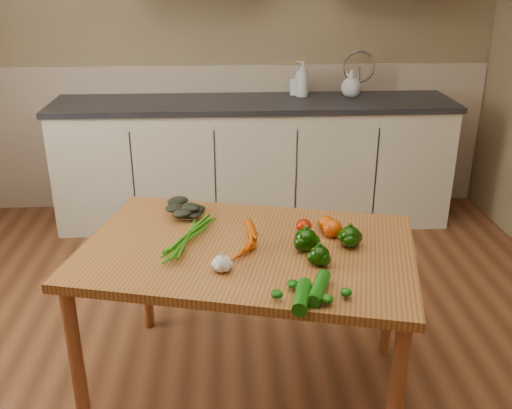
{
  "coord_description": "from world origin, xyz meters",
  "views": [
    {
      "loc": [
        -0.0,
        -1.81,
        1.78
      ],
      "look_at": [
        0.12,
        0.52,
        0.8
      ],
      "focal_mm": 40.0,
      "sensor_mm": 36.0,
      "label": 1
    }
  ],
  "objects_px": {
    "pepper_c": "(320,256)",
    "pepper_b": "(350,237)",
    "pepper_a": "(306,240)",
    "garlic_bulb": "(222,264)",
    "tomato_a": "(304,226)",
    "soap_bottle_b": "(297,82)",
    "tomato_c": "(332,228)",
    "table": "(247,264)",
    "soap_bottle_a": "(302,79)",
    "zucchini_b": "(302,297)",
    "soap_bottle_c": "(351,83)",
    "zucchini_a": "(319,288)",
    "leafy_greens": "(182,206)",
    "tomato_b": "(326,223)",
    "carrot_bunch": "(229,239)"
  },
  "relations": [
    {
      "from": "garlic_bulb",
      "to": "leafy_greens",
      "type": "bearing_deg",
      "value": 109.0
    },
    {
      "from": "tomato_b",
      "to": "zucchini_a",
      "type": "relative_size",
      "value": 0.38
    },
    {
      "from": "pepper_a",
      "to": "tomato_c",
      "type": "xyz_separation_m",
      "value": [
        0.13,
        0.12,
        -0.01
      ]
    },
    {
      "from": "soap_bottle_a",
      "to": "pepper_b",
      "type": "relative_size",
      "value": 2.91
    },
    {
      "from": "garlic_bulb",
      "to": "soap_bottle_b",
      "type": "bearing_deg",
      "value": 76.4
    },
    {
      "from": "soap_bottle_b",
      "to": "leafy_greens",
      "type": "distance_m",
      "value": 1.93
    },
    {
      "from": "soap_bottle_b",
      "to": "tomato_b",
      "type": "relative_size",
      "value": 2.52
    },
    {
      "from": "soap_bottle_b",
      "to": "garlic_bulb",
      "type": "xyz_separation_m",
      "value": [
        -0.55,
        -2.29,
        -0.24
      ]
    },
    {
      "from": "leafy_greens",
      "to": "tomato_b",
      "type": "bearing_deg",
      "value": -16.37
    },
    {
      "from": "garlic_bulb",
      "to": "tomato_a",
      "type": "bearing_deg",
      "value": 41.94
    },
    {
      "from": "soap_bottle_c",
      "to": "leafy_greens",
      "type": "relative_size",
      "value": 0.97
    },
    {
      "from": "soap_bottle_c",
      "to": "garlic_bulb",
      "type": "relative_size",
      "value": 2.54
    },
    {
      "from": "soap_bottle_a",
      "to": "zucchini_b",
      "type": "distance_m",
      "value": 2.5
    },
    {
      "from": "garlic_bulb",
      "to": "zucchini_a",
      "type": "distance_m",
      "value": 0.38
    },
    {
      "from": "zucchini_a",
      "to": "pepper_a",
      "type": "bearing_deg",
      "value": 90.18
    },
    {
      "from": "table",
      "to": "tomato_c",
      "type": "height_order",
      "value": "tomato_c"
    },
    {
      "from": "pepper_a",
      "to": "zucchini_a",
      "type": "relative_size",
      "value": 0.5
    },
    {
      "from": "soap_bottle_b",
      "to": "tomato_a",
      "type": "xyz_separation_m",
      "value": [
        -0.2,
        -1.98,
        -0.24
      ]
    },
    {
      "from": "soap_bottle_a",
      "to": "tomato_a",
      "type": "distance_m",
      "value": 1.95
    },
    {
      "from": "soap_bottle_a",
      "to": "zucchini_b",
      "type": "bearing_deg",
      "value": -12.67
    },
    {
      "from": "soap_bottle_c",
      "to": "zucchini_a",
      "type": "relative_size",
      "value": 0.99
    },
    {
      "from": "soap_bottle_a",
      "to": "soap_bottle_c",
      "type": "xyz_separation_m",
      "value": [
        0.36,
        -0.02,
        -0.03
      ]
    },
    {
      "from": "leafy_greens",
      "to": "tomato_a",
      "type": "relative_size",
      "value": 2.83
    },
    {
      "from": "pepper_a",
      "to": "pepper_b",
      "type": "distance_m",
      "value": 0.19
    },
    {
      "from": "table",
      "to": "zucchini_b",
      "type": "distance_m",
      "value": 0.48
    },
    {
      "from": "carrot_bunch",
      "to": "pepper_b",
      "type": "xyz_separation_m",
      "value": [
        0.49,
        -0.03,
        0.01
      ]
    },
    {
      "from": "soap_bottle_b",
      "to": "carrot_bunch",
      "type": "xyz_separation_m",
      "value": [
        -0.53,
        -2.09,
        -0.24
      ]
    },
    {
      "from": "leafy_greens",
      "to": "pepper_b",
      "type": "height_order",
      "value": "leafy_greens"
    },
    {
      "from": "table",
      "to": "zucchini_b",
      "type": "relative_size",
      "value": 8.78
    },
    {
      "from": "pepper_c",
      "to": "pepper_b",
      "type": "bearing_deg",
      "value": 45.06
    },
    {
      "from": "pepper_c",
      "to": "tomato_c",
      "type": "height_order",
      "value": "pepper_c"
    },
    {
      "from": "carrot_bunch",
      "to": "table",
      "type": "bearing_deg",
      "value": 8.73
    },
    {
      "from": "leafy_greens",
      "to": "tomato_b",
      "type": "relative_size",
      "value": 2.71
    },
    {
      "from": "soap_bottle_b",
      "to": "tomato_c",
      "type": "relative_size",
      "value": 2.16
    },
    {
      "from": "pepper_b",
      "to": "carrot_bunch",
      "type": "bearing_deg",
      "value": 176.4
    },
    {
      "from": "tomato_c",
      "to": "tomato_a",
      "type": "bearing_deg",
      "value": 159.73
    },
    {
      "from": "table",
      "to": "garlic_bulb",
      "type": "bearing_deg",
      "value": -103.53
    },
    {
      "from": "pepper_a",
      "to": "soap_bottle_a",
      "type": "bearing_deg",
      "value": 83.12
    },
    {
      "from": "garlic_bulb",
      "to": "tomato_a",
      "type": "height_order",
      "value": "same"
    },
    {
      "from": "pepper_a",
      "to": "pepper_c",
      "type": "bearing_deg",
      "value": -73.78
    },
    {
      "from": "soap_bottle_c",
      "to": "leafy_greens",
      "type": "xyz_separation_m",
      "value": [
        -1.12,
        -1.69,
        -0.23
      ]
    },
    {
      "from": "soap_bottle_b",
      "to": "tomato_b",
      "type": "distance_m",
      "value": 1.97
    },
    {
      "from": "leafy_greens",
      "to": "pepper_b",
      "type": "relative_size",
      "value": 2.18
    },
    {
      "from": "pepper_b",
      "to": "leafy_greens",
      "type": "bearing_deg",
      "value": 153.56
    },
    {
      "from": "pepper_b",
      "to": "zucchini_b",
      "type": "distance_m",
      "value": 0.48
    },
    {
      "from": "tomato_c",
      "to": "zucchini_b",
      "type": "height_order",
      "value": "tomato_c"
    },
    {
      "from": "table",
      "to": "soap_bottle_b",
      "type": "height_order",
      "value": "soap_bottle_b"
    },
    {
      "from": "table",
      "to": "tomato_b",
      "type": "relative_size",
      "value": 21.3
    },
    {
      "from": "tomato_a",
      "to": "tomato_b",
      "type": "bearing_deg",
      "value": 12.69
    },
    {
      "from": "soap_bottle_a",
      "to": "pepper_b",
      "type": "bearing_deg",
      "value": -7.22
    }
  ]
}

